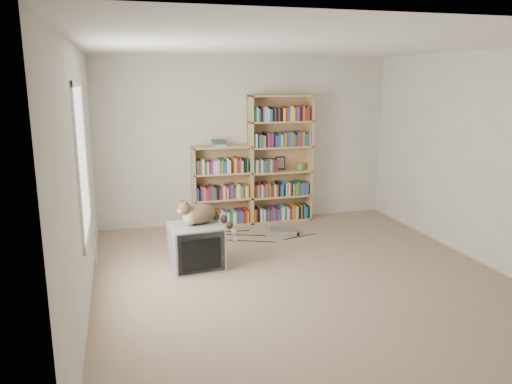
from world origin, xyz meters
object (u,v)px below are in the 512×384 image
object	(u,v)px
bookcase_tall	(280,162)
bookcase_short	(222,189)
cat	(205,216)
dvd_player	(283,232)
crt_tv	(196,246)

from	to	relation	value
bookcase_tall	bookcase_short	world-z (taller)	bookcase_tall
cat	bookcase_tall	bearing A→B (deg)	24.51
cat	dvd_player	world-z (taller)	cat
dvd_player	cat	bearing A→B (deg)	-131.23
cat	dvd_player	bearing A→B (deg)	10.67
cat	crt_tv	bearing A→B (deg)	175.35
bookcase_short	dvd_player	size ratio (longest dim) A/B	3.32
crt_tv	bookcase_short	distance (m)	1.80
cat	bookcase_tall	size ratio (longest dim) A/B	0.37
bookcase_tall	dvd_player	distance (m)	1.17
bookcase_tall	crt_tv	bearing A→B (deg)	-133.59
crt_tv	dvd_player	size ratio (longest dim) A/B	1.74
dvd_player	crt_tv	bearing A→B (deg)	-132.35
cat	bookcase_short	world-z (taller)	bookcase_short
crt_tv	bookcase_tall	size ratio (longest dim) A/B	0.33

